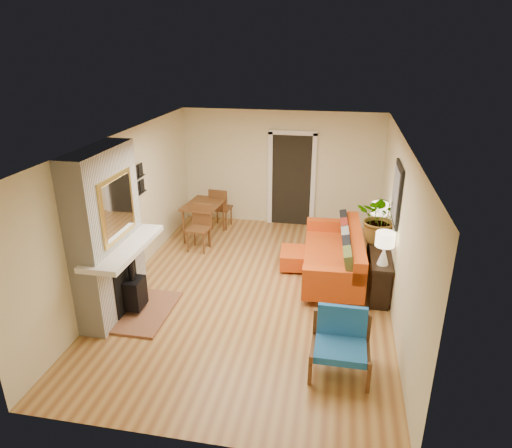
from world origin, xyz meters
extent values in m
plane|color=#B38544|center=(0.00, 0.00, 0.00)|extent=(6.50, 6.50, 0.00)
plane|color=white|center=(0.00, 0.00, 2.60)|extent=(6.50, 6.50, 0.00)
plane|color=beige|center=(0.00, 3.25, 1.30)|extent=(4.50, 0.00, 4.50)
plane|color=beige|center=(0.00, -3.25, 1.30)|extent=(4.50, 0.00, 4.50)
plane|color=beige|center=(-2.25, 0.00, 1.30)|extent=(0.00, 6.50, 6.50)
plane|color=beige|center=(2.25, 0.00, 1.30)|extent=(0.00, 6.50, 6.50)
cube|color=black|center=(0.25, 3.22, 1.05)|extent=(0.88, 0.06, 2.10)
cube|color=white|center=(-0.24, 3.21, 1.05)|extent=(0.10, 0.08, 2.18)
cube|color=white|center=(0.74, 3.21, 1.05)|extent=(0.10, 0.08, 2.18)
cube|color=white|center=(0.25, 3.21, 2.13)|extent=(1.08, 0.08, 0.10)
cube|color=black|center=(2.22, 0.40, 1.75)|extent=(0.04, 0.85, 0.95)
cube|color=slate|center=(2.19, 0.40, 1.75)|extent=(0.01, 0.70, 0.80)
cube|color=black|center=(-2.21, 0.35, 1.42)|extent=(0.06, 0.95, 0.02)
cube|color=black|center=(-2.21, 0.35, 1.72)|extent=(0.06, 0.95, 0.02)
cube|color=white|center=(-2.04, -1.00, 1.86)|extent=(0.42, 1.50, 1.48)
cube|color=white|center=(-2.04, -1.00, 0.56)|extent=(0.42, 1.50, 1.12)
cube|color=white|center=(-1.79, -1.00, 1.12)|extent=(0.60, 1.68, 0.08)
cube|color=black|center=(-1.83, -1.00, 0.45)|extent=(0.03, 0.72, 0.78)
cube|color=brown|center=(-1.53, -1.00, 0.02)|extent=(0.75, 1.30, 0.04)
cube|color=black|center=(-1.71, -1.00, 0.34)|extent=(0.30, 0.36, 0.48)
cylinder|color=black|center=(-1.71, -1.00, 0.78)|extent=(0.10, 0.10, 0.40)
cube|color=gold|center=(-1.82, -1.00, 1.75)|extent=(0.04, 0.95, 0.95)
cube|color=silver|center=(-1.80, -1.00, 1.75)|extent=(0.01, 0.82, 0.82)
cylinder|color=silver|center=(0.95, -0.24, 0.06)|extent=(0.05, 0.05, 0.11)
cylinder|color=silver|center=(1.72, -0.20, 0.06)|extent=(0.05, 0.05, 0.11)
cylinder|color=silver|center=(0.85, 1.82, 0.06)|extent=(0.05, 0.05, 0.11)
cylinder|color=silver|center=(1.62, 1.86, 0.06)|extent=(0.05, 0.05, 0.11)
cube|color=red|center=(1.28, 0.81, 0.28)|extent=(1.11, 2.38, 0.33)
cube|color=red|center=(1.67, 0.83, 0.64)|extent=(0.33, 2.34, 0.39)
cube|color=red|center=(1.34, -0.25, 0.56)|extent=(1.01, 0.25, 0.22)
cube|color=red|center=(1.23, 1.88, 0.56)|extent=(1.01, 0.25, 0.22)
cube|color=#515C27|center=(1.56, -0.07, 0.69)|extent=(0.24, 0.45, 0.46)
cube|color=black|center=(1.54, 0.38, 0.69)|extent=(0.24, 0.45, 0.46)
cube|color=gray|center=(1.52, 0.82, 0.69)|extent=(0.24, 0.45, 0.46)
cube|color=maroon|center=(1.50, 1.21, 0.69)|extent=(0.24, 0.45, 0.46)
cube|color=black|center=(1.48, 1.65, 0.69)|extent=(0.24, 0.45, 0.46)
cylinder|color=silver|center=(0.41, 0.71, 0.03)|extent=(0.03, 0.03, 0.05)
cylinder|color=silver|center=(0.95, 0.76, 0.03)|extent=(0.03, 0.03, 0.05)
cylinder|color=silver|center=(0.37, 1.26, 0.03)|extent=(0.03, 0.03, 0.05)
cylinder|color=silver|center=(0.91, 1.30, 0.03)|extent=(0.03, 0.03, 0.05)
cube|color=red|center=(0.66, 1.01, 0.20)|extent=(0.72, 0.72, 0.28)
cube|color=brown|center=(1.12, -1.82, 0.29)|extent=(0.05, 0.73, 0.05)
cube|color=brown|center=(1.12, -2.14, 0.21)|extent=(0.05, 0.05, 0.43)
cube|color=brown|center=(1.12, -1.50, 0.34)|extent=(0.05, 0.05, 0.68)
cube|color=brown|center=(1.83, -1.82, 0.29)|extent=(0.05, 0.73, 0.05)
cube|color=brown|center=(1.82, -2.15, 0.21)|extent=(0.05, 0.05, 0.43)
cube|color=brown|center=(1.83, -1.50, 0.34)|extent=(0.05, 0.05, 0.68)
cube|color=blue|center=(1.47, -1.82, 0.35)|extent=(0.65, 0.61, 0.10)
cube|color=blue|center=(1.48, -1.53, 0.59)|extent=(0.65, 0.17, 0.40)
cube|color=brown|center=(-1.50, 2.08, 0.75)|extent=(0.81, 1.08, 0.04)
cylinder|color=brown|center=(-1.82, 1.67, 0.36)|extent=(0.05, 0.05, 0.73)
cylinder|color=brown|center=(-1.26, 1.62, 0.36)|extent=(0.05, 0.05, 0.73)
cylinder|color=brown|center=(-1.73, 2.54, 0.36)|extent=(0.05, 0.05, 0.73)
cylinder|color=brown|center=(-1.17, 2.49, 0.36)|extent=(0.05, 0.05, 0.73)
cube|color=brown|center=(-1.41, 1.41, 0.46)|extent=(0.47, 0.47, 0.04)
cube|color=brown|center=(-1.39, 1.61, 0.71)|extent=(0.43, 0.08, 0.47)
cylinder|color=brown|center=(-1.60, 1.26, 0.22)|extent=(0.04, 0.04, 0.45)
cylinder|color=brown|center=(-1.25, 1.22, 0.22)|extent=(0.04, 0.04, 0.45)
cylinder|color=brown|center=(-1.56, 1.60, 0.22)|extent=(0.04, 0.04, 0.45)
cylinder|color=brown|center=(-1.22, 1.56, 0.22)|extent=(0.04, 0.04, 0.45)
cube|color=brown|center=(-1.28, 2.72, 0.46)|extent=(0.47, 0.47, 0.04)
cube|color=brown|center=(-1.30, 2.52, 0.71)|extent=(0.43, 0.08, 0.47)
cylinder|color=brown|center=(-1.47, 2.57, 0.22)|extent=(0.04, 0.04, 0.45)
cylinder|color=brown|center=(-1.12, 2.53, 0.22)|extent=(0.04, 0.04, 0.45)
cylinder|color=brown|center=(-1.43, 2.91, 0.22)|extent=(0.04, 0.04, 0.45)
cylinder|color=brown|center=(-1.09, 2.87, 0.22)|extent=(0.04, 0.04, 0.45)
cube|color=black|center=(2.07, 0.62, 0.70)|extent=(0.34, 1.85, 0.05)
cube|color=black|center=(2.07, -0.23, 0.34)|extent=(0.30, 0.04, 0.68)
cube|color=black|center=(2.07, 1.47, 0.34)|extent=(0.30, 0.04, 0.68)
cone|color=white|center=(2.07, -0.06, 0.88)|extent=(0.18, 0.18, 0.30)
cylinder|color=white|center=(2.07, -0.06, 1.05)|extent=(0.03, 0.03, 0.06)
cylinder|color=#FFEABF|center=(2.07, -0.06, 1.16)|extent=(0.30, 0.30, 0.22)
cone|color=white|center=(2.07, 1.34, 0.88)|extent=(0.18, 0.18, 0.30)
cylinder|color=white|center=(2.07, 1.34, 1.05)|extent=(0.03, 0.03, 0.06)
cylinder|color=#FFEABF|center=(2.07, 1.34, 1.16)|extent=(0.30, 0.30, 0.22)
imported|color=#1E5919|center=(2.06, 0.83, 1.17)|extent=(0.88, 0.79, 0.89)
camera|label=1|loc=(1.31, -6.72, 3.97)|focal=32.00mm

